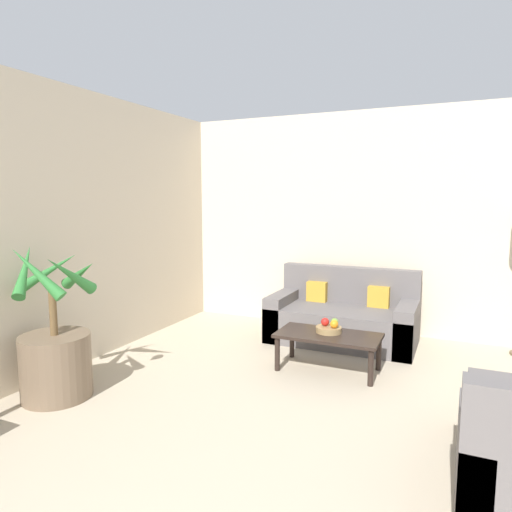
% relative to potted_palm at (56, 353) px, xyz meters
% --- Properties ---
extents(wall_back, '(8.26, 0.06, 2.70)m').
position_rel_potted_palm_xyz_m(wall_back, '(2.94, 3.04, 0.98)').
color(wall_back, beige).
rests_on(wall_back, ground_plane).
extents(potted_palm, '(0.71, 0.70, 1.30)m').
position_rel_potted_palm_xyz_m(potted_palm, '(0.00, 0.00, 0.00)').
color(potted_palm, brown).
rests_on(potted_palm, ground_plane).
extents(sofa_loveseat, '(1.63, 0.85, 0.83)m').
position_rel_potted_palm_xyz_m(sofa_loveseat, '(1.80, 2.47, -0.10)').
color(sofa_loveseat, '#605B5B').
rests_on(sofa_loveseat, ground_plane).
extents(coffee_table, '(0.98, 0.50, 0.36)m').
position_rel_potted_palm_xyz_m(coffee_table, '(1.90, 1.51, -0.06)').
color(coffee_table, black).
rests_on(coffee_table, ground_plane).
extents(fruit_bowl, '(0.25, 0.25, 0.06)m').
position_rel_potted_palm_xyz_m(fruit_bowl, '(1.88, 1.56, 0.01)').
color(fruit_bowl, '#997A4C').
rests_on(fruit_bowl, coffee_table).
extents(apple_red, '(0.08, 0.08, 0.08)m').
position_rel_potted_palm_xyz_m(apple_red, '(1.84, 1.58, 0.08)').
color(apple_red, red).
rests_on(apple_red, fruit_bowl).
extents(apple_green, '(0.07, 0.07, 0.07)m').
position_rel_potted_palm_xyz_m(apple_green, '(1.93, 1.62, 0.08)').
color(apple_green, olive).
rests_on(apple_green, fruit_bowl).
extents(orange_fruit, '(0.08, 0.08, 0.08)m').
position_rel_potted_palm_xyz_m(orange_fruit, '(1.94, 1.54, 0.08)').
color(orange_fruit, orange).
rests_on(orange_fruit, fruit_bowl).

